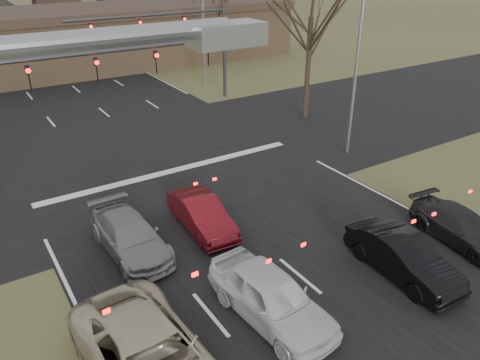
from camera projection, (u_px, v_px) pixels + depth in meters
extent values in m
plane|color=#484D29|center=(364.00, 330.00, 13.71)|extent=(360.00, 360.00, 0.00)
cube|color=black|center=(13.00, 37.00, 58.99)|extent=(14.00, 300.00, 0.02)
cube|color=black|center=(158.00, 157.00, 25.03)|extent=(200.00, 14.00, 0.02)
cube|color=#816445|center=(73.00, 44.00, 42.33)|extent=(42.00, 10.00, 4.60)
cube|color=#38281E|center=(69.00, 13.00, 41.15)|extent=(42.40, 10.40, 0.70)
cylinder|color=#383A3D|center=(110.00, 51.00, 19.56)|extent=(12.00, 0.18, 0.18)
imported|color=black|center=(29.00, 78.00, 18.26)|extent=(0.16, 0.20, 1.00)
imported|color=black|center=(97.00, 70.00, 19.55)|extent=(0.16, 0.20, 1.00)
imported|color=black|center=(156.00, 62.00, 20.83)|extent=(0.16, 0.20, 1.00)
imported|color=black|center=(208.00, 55.00, 22.12)|extent=(0.16, 0.20, 1.00)
cylinder|color=#383A3D|center=(224.00, 42.00, 33.63)|extent=(0.24, 0.24, 8.00)
cylinder|color=#383A3D|center=(150.00, 15.00, 30.00)|extent=(11.00, 0.18, 0.18)
imported|color=black|center=(184.00, 24.00, 31.45)|extent=(0.16, 0.20, 1.00)
imported|color=black|center=(140.00, 27.00, 29.93)|extent=(0.16, 0.20, 1.00)
imported|color=black|center=(91.00, 32.00, 28.42)|extent=(0.16, 0.20, 1.00)
cylinder|color=gray|center=(70.00, 41.00, 2.56)|extent=(2.00, 0.12, 0.12)
cube|color=gray|center=(226.00, 34.00, 3.07)|extent=(0.50, 0.25, 0.15)
cylinder|color=gray|center=(357.00, 61.00, 23.37)|extent=(0.18, 0.18, 10.00)
cylinder|color=gray|center=(203.00, 20.00, 36.44)|extent=(0.18, 0.18, 10.00)
cylinder|color=black|center=(308.00, 69.00, 29.68)|extent=(0.32, 0.32, 6.33)
cylinder|color=black|center=(214.00, 34.00, 46.26)|extent=(0.32, 0.32, 4.95)
imported|color=beige|center=(151.00, 360.00, 11.69)|extent=(2.97, 5.97, 1.62)
imported|color=silver|center=(271.00, 296.00, 13.88)|extent=(2.21, 4.75, 1.57)
imported|color=black|center=(403.00, 257.00, 15.78)|extent=(1.77, 4.41, 1.43)
imported|color=black|center=(461.00, 227.00, 17.65)|extent=(2.18, 4.39, 1.22)
imported|color=gray|center=(130.00, 236.00, 17.02)|extent=(1.99, 4.63, 1.33)
imported|color=#5F0D14|center=(202.00, 215.00, 18.39)|extent=(1.58, 4.04, 1.31)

